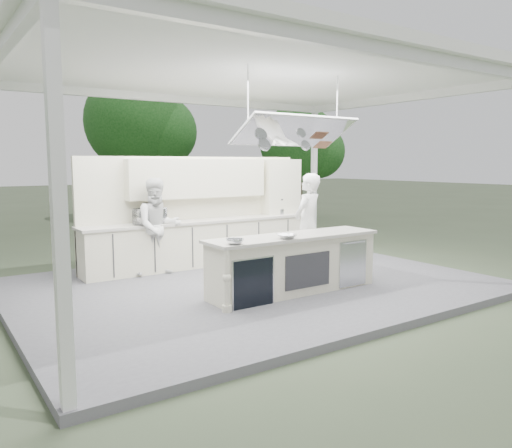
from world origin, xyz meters
TOP-DOWN VIEW (x-y plane):
  - ground at (0.00, 0.00)m, footprint 90.00×90.00m
  - stage_deck at (0.00, 0.00)m, footprint 8.00×6.00m
  - tent at (0.00, -0.01)m, footprint 8.20×6.20m
  - demo_island at (0.18, -0.91)m, footprint 3.10×0.79m
  - back_counter at (0.00, 1.90)m, footprint 5.08×0.72m
  - back_wall_unit at (0.44, 2.11)m, footprint 5.05×0.48m
  - tree_cluster at (-0.16, 9.77)m, footprint 19.55×9.40m
  - head_chef at (1.26, 0.02)m, footprint 0.82×0.69m
  - sous_chef at (-1.13, 1.55)m, footprint 0.94×0.75m
  - toaster_oven at (-1.20, 1.77)m, footprint 0.67×0.58m
  - bowl_large at (-0.14, -1.15)m, footprint 0.33×0.33m
  - bowl_small at (-1.10, -1.15)m, footprint 0.27×0.27m

SIDE VIEW (x-z plane):
  - ground at x=0.00m, z-range 0.00..0.00m
  - stage_deck at x=0.00m, z-range 0.00..0.12m
  - demo_island at x=0.18m, z-range 0.12..1.07m
  - back_counter at x=0.00m, z-range 0.12..1.07m
  - sous_chef at x=-1.13m, z-range 0.12..1.96m
  - head_chef at x=1.26m, z-range 0.12..2.05m
  - bowl_large at x=-0.14m, z-range 1.07..1.14m
  - bowl_small at x=-1.10m, z-range 1.07..1.15m
  - toaster_oven at x=-1.20m, z-range 1.07..1.38m
  - back_wall_unit at x=0.44m, z-range 0.45..2.70m
  - tree_cluster at x=-0.16m, z-range 0.36..6.21m
  - tent at x=0.00m, z-range 1.78..5.64m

